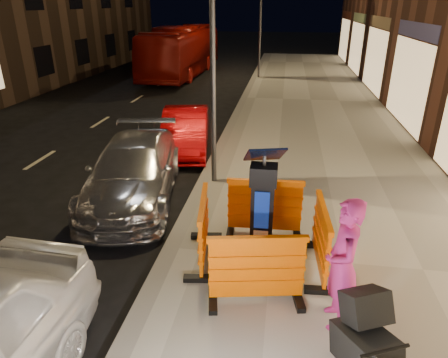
# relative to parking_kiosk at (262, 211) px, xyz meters

# --- Properties ---
(ground_plane) EXTENTS (120.00, 120.00, 0.00)m
(ground_plane) POSITION_rel_parking_kiosk_xyz_m (-1.59, 0.20, -1.13)
(ground_plane) COLOR black
(ground_plane) RESTS_ON ground
(sidewalk) EXTENTS (6.00, 60.00, 0.15)m
(sidewalk) POSITION_rel_parking_kiosk_xyz_m (1.41, 0.20, -1.06)
(sidewalk) COLOR gray
(sidewalk) RESTS_ON ground
(kerb) EXTENTS (0.30, 60.00, 0.15)m
(kerb) POSITION_rel_parking_kiosk_xyz_m (-1.59, 0.20, -1.06)
(kerb) COLOR slate
(kerb) RESTS_ON ground
(parking_kiosk) EXTENTS (0.68, 0.68, 1.96)m
(parking_kiosk) POSITION_rel_parking_kiosk_xyz_m (0.00, 0.00, 0.00)
(parking_kiosk) COLOR black
(parking_kiosk) RESTS_ON sidewalk
(barrier_front) EXTENTS (1.49, 0.82, 1.09)m
(barrier_front) POSITION_rel_parking_kiosk_xyz_m (0.00, -0.95, -0.43)
(barrier_front) COLOR #F36000
(barrier_front) RESTS_ON sidewalk
(barrier_back) EXTENTS (1.43, 0.64, 1.09)m
(barrier_back) POSITION_rel_parking_kiosk_xyz_m (0.00, 0.95, -0.43)
(barrier_back) COLOR #F36000
(barrier_back) RESTS_ON sidewalk
(barrier_kerbside) EXTENTS (0.76, 1.47, 1.09)m
(barrier_kerbside) POSITION_rel_parking_kiosk_xyz_m (-0.95, 0.00, -0.43)
(barrier_kerbside) COLOR #F36000
(barrier_kerbside) RESTS_ON sidewalk
(barrier_bldgside) EXTENTS (0.66, 1.44, 1.09)m
(barrier_bldgside) POSITION_rel_parking_kiosk_xyz_m (0.95, 0.00, -0.43)
(barrier_bldgside) COLOR #F36000
(barrier_bldgside) RESTS_ON sidewalk
(car_silver) EXTENTS (2.60, 4.80, 1.32)m
(car_silver) POSITION_rel_parking_kiosk_xyz_m (-3.04, 2.34, -1.13)
(car_silver) COLOR silver
(car_silver) RESTS_ON ground
(car_red) EXTENTS (1.93, 3.93, 1.24)m
(car_red) POSITION_rel_parking_kiosk_xyz_m (-2.64, 5.67, -1.13)
(car_red) COLOR #AC050A
(car_red) RESTS_ON ground
(bus_doubledecker) EXTENTS (2.65, 10.38, 2.88)m
(bus_doubledecker) POSITION_rel_parking_kiosk_xyz_m (-6.10, 19.17, -1.13)
(bus_doubledecker) COLOR maroon
(bus_doubledecker) RESTS_ON ground
(man) EXTENTS (0.49, 0.70, 1.85)m
(man) POSITION_rel_parking_kiosk_xyz_m (1.10, -1.18, -0.06)
(man) COLOR #B7247A
(man) RESTS_ON sidewalk
(stroller) EXTENTS (0.84, 0.98, 1.05)m
(stroller) POSITION_rel_parking_kiosk_xyz_m (1.30, -2.08, -0.46)
(stroller) COLOR black
(stroller) RESTS_ON sidewalk
(street_lamp_mid) EXTENTS (0.12, 0.12, 6.00)m
(street_lamp_mid) POSITION_rel_parking_kiosk_xyz_m (-1.34, 3.20, 2.02)
(street_lamp_mid) COLOR #3F3F44
(street_lamp_mid) RESTS_ON sidewalk
(street_lamp_far) EXTENTS (0.12, 0.12, 6.00)m
(street_lamp_far) POSITION_rel_parking_kiosk_xyz_m (-1.34, 18.20, 2.02)
(street_lamp_far) COLOR #3F3F44
(street_lamp_far) RESTS_ON sidewalk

